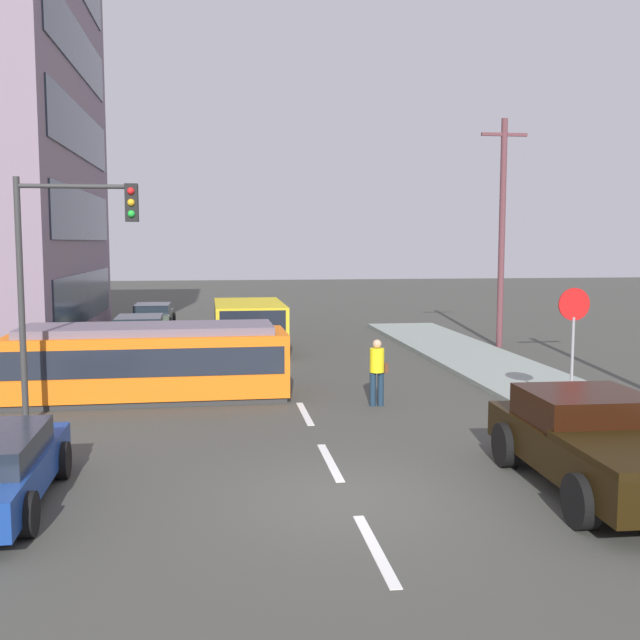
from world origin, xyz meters
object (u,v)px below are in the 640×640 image
traffic_light_mast (66,254)px  parked_sedan_mid (117,354)px  parked_sedan_far (140,330)px  city_bus (249,324)px  pedestrian_crossing (377,368)px  streetcar_tram (149,361)px  stop_sign (573,323)px  pickup_truck_parked (598,443)px  parked_sedan_furthest (153,316)px  utility_pole_mid (502,230)px

traffic_light_mast → parked_sedan_mid: bearing=88.2°
parked_sedan_far → city_bus: bearing=-26.3°
pedestrian_crossing → parked_sedan_mid: (-7.04, 5.67, -0.32)m
streetcar_tram → parked_sedan_far: (-1.26, 10.22, -0.37)m
streetcar_tram → stop_sign: stop_sign is taller
city_bus → pedestrian_crossing: city_bus is taller
pickup_truck_parked → traffic_light_mast: 11.61m
parked_sedan_furthest → stop_sign: 22.63m
pickup_truck_parked → stop_sign: stop_sign is taller
pickup_truck_parked → utility_pole_mid: 17.64m
stop_sign → pickup_truck_parked: bearing=-112.1°
city_bus → utility_pole_mid: 10.35m
parked_sedan_far → stop_sign: (11.24, -13.64, 1.57)m
city_bus → pickup_truck_parked: (4.96, -16.66, -0.25)m
streetcar_tram → parked_sedan_mid: streetcar_tram is taller
streetcar_tram → city_bus: streetcar_tram is taller
traffic_light_mast → parked_sedan_furthest: bearing=89.0°
traffic_light_mast → city_bus: bearing=67.1°
parked_sedan_mid → pedestrian_crossing: bearing=-38.8°
pedestrian_crossing → parked_sedan_far: pedestrian_crossing is taller
parked_sedan_mid → parked_sedan_furthest: same height
traffic_light_mast → stop_sign: bearing=-4.6°
pedestrian_crossing → traffic_light_mast: size_ratio=0.30×
traffic_light_mast → utility_pole_mid: utility_pole_mid is taller
city_bus → pickup_truck_parked: size_ratio=1.01×
parked_sedan_mid → utility_pole_mid: (14.03, 4.08, 3.93)m
pedestrian_crossing → utility_pole_mid: bearing=54.4°
streetcar_tram → utility_pole_mid: (12.69, 8.04, 3.56)m
city_bus → traffic_light_mast: bearing=-112.9°
streetcar_tram → pedestrian_crossing: streetcar_tram is taller
city_bus → parked_sedan_mid: (-4.29, -4.18, -0.43)m
pedestrian_crossing → stop_sign: 4.78m
streetcar_tram → traffic_light_mast: (-1.54, -2.48, 2.81)m
streetcar_tram → city_bus: bearing=70.1°
pickup_truck_parked → traffic_light_mast: bearing=147.4°
traffic_light_mast → pedestrian_crossing: bearing=6.1°
city_bus → parked_sedan_far: 4.71m
traffic_light_mast → pickup_truck_parked: bearing=-32.6°
pickup_truck_parked → parked_sedan_far: 20.86m
parked_sedan_furthest → utility_pole_mid: bearing=-30.3°
parked_sedan_mid → stop_sign: bearing=-33.1°
parked_sedan_furthest → parked_sedan_far: bearing=-90.3°
pedestrian_crossing → utility_pole_mid: utility_pole_mid is taller
stop_sign → parked_sedan_far: bearing=129.5°
parked_sedan_far → parked_sedan_furthest: same height
parked_sedan_furthest → stop_sign: (11.20, -19.60, 1.57)m
parked_sedan_far → utility_pole_mid: bearing=-8.9°
city_bus → stop_sign: stop_sign is taller
streetcar_tram → parked_sedan_furthest: 16.24m
parked_sedan_far → traffic_light_mast: (-0.28, -12.71, 3.19)m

